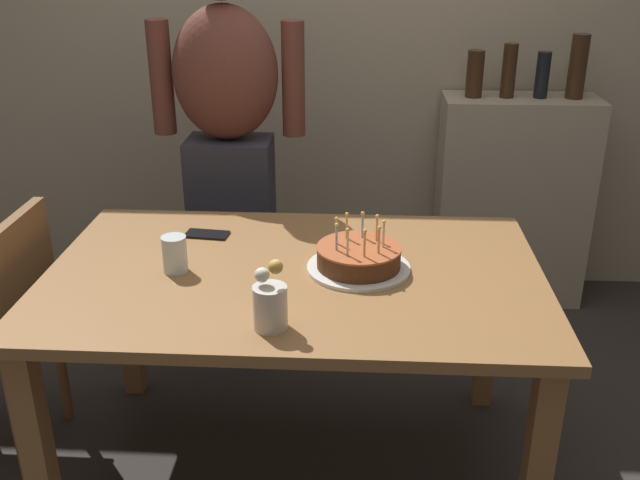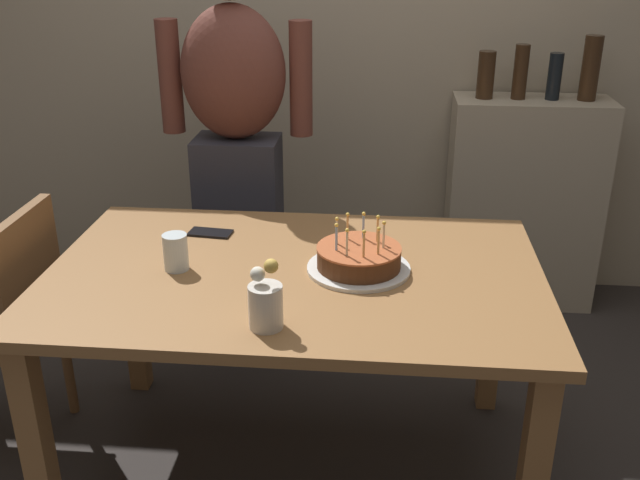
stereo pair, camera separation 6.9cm
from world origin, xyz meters
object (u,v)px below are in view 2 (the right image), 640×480
birthday_cake (359,259)px  person_man_bearded (237,149)px  water_glass_near (176,252)px  cell_phone (210,233)px  dining_chair (6,314)px  flower_vase (266,303)px

birthday_cake → person_man_bearded: 0.96m
water_glass_near → person_man_bearded: bearing=88.6°
cell_phone → dining_chair: 0.72m
water_glass_near → flower_vase: flower_vase is taller
person_man_bearded → dining_chair: bearing=50.7°
person_man_bearded → dining_chair: (-0.64, -0.78, -0.36)m
water_glass_near → cell_phone: size_ratio=0.78×
water_glass_near → birthday_cake: bearing=4.4°
birthday_cake → cell_phone: (-0.51, 0.24, -0.03)m
water_glass_near → cell_phone: water_glass_near is taller
cell_phone → person_man_bearded: 0.58m
flower_vase → person_man_bearded: person_man_bearded is taller
cell_phone → flower_vase: size_ratio=0.75×
dining_chair → flower_vase: bearing=67.9°
flower_vase → birthday_cake: bearing=58.1°
birthday_cake → water_glass_near: size_ratio=2.78×
birthday_cake → water_glass_near: (-0.55, -0.04, 0.02)m
cell_phone → person_man_bearded: person_man_bearded is taller
water_glass_near → cell_phone: (0.04, 0.28, -0.05)m
birthday_cake → flower_vase: flower_vase is taller
water_glass_near → person_man_bearded: 0.85m
flower_vase → person_man_bearded: (-0.30, 1.16, 0.06)m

